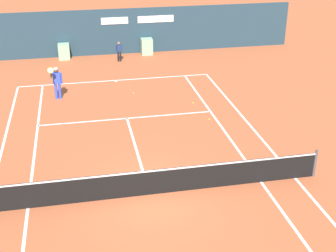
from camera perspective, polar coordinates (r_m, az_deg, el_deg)
name	(u,v)px	position (r m, az deg, el deg)	size (l,w,h in m)	color
ground_plane	(147,185)	(16.38, -2.59, -7.30)	(80.00, 80.00, 0.01)	#B25633
tennis_net	(150,182)	(15.63, -2.29, -6.84)	(12.10, 0.10, 1.07)	#4C4C51
sponsor_back_wall	(107,33)	(31.02, -7.55, 11.25)	(25.00, 1.02, 2.93)	#233D4C
player_on_baseline	(57,80)	(23.93, -13.52, 5.46)	(0.65, 0.68, 1.86)	blue
ball_kid_right_post	(119,50)	(29.55, -6.03, 9.24)	(0.41, 0.21, 1.25)	black
tennis_ball_by_sideline	(209,119)	(21.30, 5.12, 0.83)	(0.07, 0.07, 0.07)	#CCE033
tennis_ball_near_service_line	(134,93)	(24.35, -4.25, 4.07)	(0.07, 0.07, 0.07)	#CCE033
tennis_ball_mid_court	(193,103)	(23.05, 3.11, 2.85)	(0.07, 0.07, 0.07)	#CCE033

